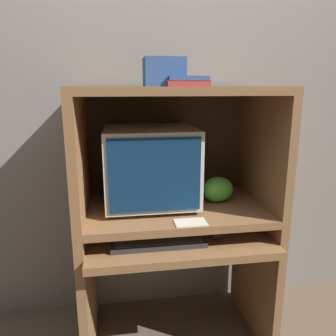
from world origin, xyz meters
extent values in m
cube|color=gray|center=(0.00, 0.64, 1.30)|extent=(6.00, 0.06, 2.60)
cube|color=brown|center=(-0.45, 0.29, 0.33)|extent=(0.04, 0.58, 0.65)
cube|color=brown|center=(0.45, 0.29, 0.33)|extent=(0.04, 0.58, 0.65)
cube|color=brown|center=(0.00, 0.10, 0.63)|extent=(0.86, 0.32, 0.04)
cube|color=brown|center=(-0.45, 0.29, 0.71)|extent=(0.04, 0.58, 0.11)
cube|color=brown|center=(0.45, 0.29, 0.71)|extent=(0.04, 0.58, 0.11)
cube|color=brown|center=(0.00, 0.29, 0.75)|extent=(0.86, 0.58, 0.04)
cube|color=brown|center=(-0.45, 0.29, 1.05)|extent=(0.04, 0.58, 0.58)
cube|color=brown|center=(0.45, 0.29, 1.05)|extent=(0.04, 0.58, 0.58)
cube|color=brown|center=(0.00, 0.29, 1.33)|extent=(0.86, 0.58, 0.04)
cube|color=#48321E|center=(0.00, 0.57, 1.05)|extent=(0.86, 0.01, 0.58)
cylinder|color=beige|center=(-0.12, 0.33, 0.77)|extent=(0.23, 0.23, 0.02)
cube|color=beige|center=(-0.12, 0.33, 0.97)|extent=(0.44, 0.40, 0.37)
cube|color=navy|center=(-0.12, 0.12, 0.97)|extent=(0.41, 0.01, 0.33)
cube|color=#2D2D30|center=(-0.11, 0.11, 0.66)|extent=(0.43, 0.17, 0.02)
cube|color=#474749|center=(-0.11, 0.11, 0.67)|extent=(0.39, 0.13, 0.01)
ellipsoid|color=#28282B|center=(0.17, 0.11, 0.67)|extent=(0.06, 0.04, 0.03)
ellipsoid|color=green|center=(0.22, 0.30, 0.83)|extent=(0.16, 0.12, 0.13)
cube|color=maroon|center=(0.06, 0.31, 1.36)|extent=(0.20, 0.15, 0.03)
cube|color=navy|center=(0.05, 0.31, 1.38)|extent=(0.18, 0.15, 0.02)
cube|color=beige|center=(0.03, 0.06, 0.77)|extent=(0.14, 0.09, 0.00)
cube|color=navy|center=(-0.05, 0.33, 1.41)|extent=(0.19, 0.16, 0.13)
camera|label=1|loc=(-0.27, -1.24, 1.34)|focal=35.00mm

